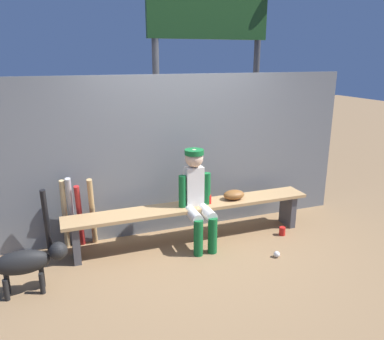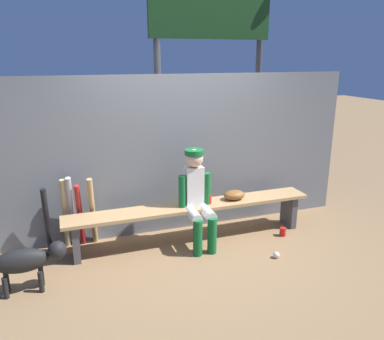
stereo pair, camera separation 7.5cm
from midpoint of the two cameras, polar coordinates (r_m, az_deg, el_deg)
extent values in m
plane|color=olive|center=(4.96, -0.44, -10.38)|extent=(30.00, 30.00, 0.00)
cube|color=slate|center=(4.98, -2.12, 2.27)|extent=(4.71, 0.03, 2.04)
cube|color=tan|center=(4.77, -0.46, -5.42)|extent=(3.11, 0.36, 0.04)
cube|color=#4C4C51|center=(4.63, -17.34, -10.20)|extent=(0.08, 0.29, 0.44)
cube|color=#4C4C51|center=(5.47, 13.64, -5.71)|extent=(0.08, 0.29, 0.44)
cube|color=silver|center=(4.69, -0.14, -2.41)|extent=(0.22, 0.13, 0.48)
sphere|color=beige|center=(4.59, -0.15, 1.75)|extent=(0.22, 0.22, 0.22)
cylinder|color=#14662D|center=(4.57, -0.15, 2.68)|extent=(0.23, 0.23, 0.06)
cylinder|color=silver|center=(4.59, -0.38, -6.58)|extent=(0.13, 0.38, 0.13)
cylinder|color=#14662D|center=(4.52, 0.45, -10.05)|extent=(0.11, 0.11, 0.44)
cylinder|color=#14662D|center=(4.64, -1.92, -3.29)|extent=(0.09, 0.09, 0.41)
cylinder|color=silver|center=(4.65, 1.72, -6.28)|extent=(0.13, 0.38, 0.13)
cylinder|color=#14662D|center=(4.58, 2.59, -9.69)|extent=(0.11, 0.11, 0.44)
cylinder|color=#14662D|center=(4.74, 1.76, -2.84)|extent=(0.09, 0.09, 0.41)
ellipsoid|color=brown|center=(4.95, 5.81, -3.68)|extent=(0.28, 0.20, 0.12)
cylinder|color=tan|center=(4.80, -15.02, -6.04)|extent=(0.11, 0.28, 0.90)
cylinder|color=#B22323|center=(4.82, -16.76, -6.58)|extent=(0.10, 0.24, 0.82)
cylinder|color=#B7B7BC|center=(4.85, -17.95, -5.94)|extent=(0.08, 0.29, 0.92)
cylinder|color=tan|center=(4.84, -18.81, -6.27)|extent=(0.07, 0.17, 0.89)
cylinder|color=black|center=(4.80, -21.22, -7.18)|extent=(0.08, 0.16, 0.81)
sphere|color=white|center=(4.66, 12.01, -12.15)|extent=(0.07, 0.07, 0.07)
cylinder|color=red|center=(5.20, 12.84, -8.84)|extent=(0.08, 0.08, 0.11)
cylinder|color=red|center=(4.79, 1.96, -4.36)|extent=(0.08, 0.08, 0.11)
cylinder|color=#3F3F42|center=(5.90, -5.56, 6.69)|extent=(0.10, 0.10, 2.49)
cylinder|color=#3F3F42|center=(6.52, 8.87, 7.50)|extent=(0.10, 0.10, 2.49)
cube|color=#1E471E|center=(6.11, 2.17, 22.14)|extent=(1.91, 0.08, 0.71)
ellipsoid|color=black|center=(4.15, -24.46, -12.40)|extent=(0.52, 0.20, 0.24)
sphere|color=black|center=(4.10, -19.75, -11.25)|extent=(0.18, 0.18, 0.18)
cylinder|color=black|center=(4.30, -21.86, -14.55)|extent=(0.05, 0.05, 0.22)
cylinder|color=black|center=(4.20, -21.88, -15.37)|extent=(0.05, 0.05, 0.22)
cylinder|color=black|center=(4.33, -26.21, -14.87)|extent=(0.05, 0.05, 0.22)
cylinder|color=black|center=(4.23, -26.36, -15.69)|extent=(0.05, 0.05, 0.22)
camera|label=1|loc=(0.04, -90.47, -0.14)|focal=35.90mm
camera|label=2|loc=(0.04, 89.53, 0.14)|focal=35.90mm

